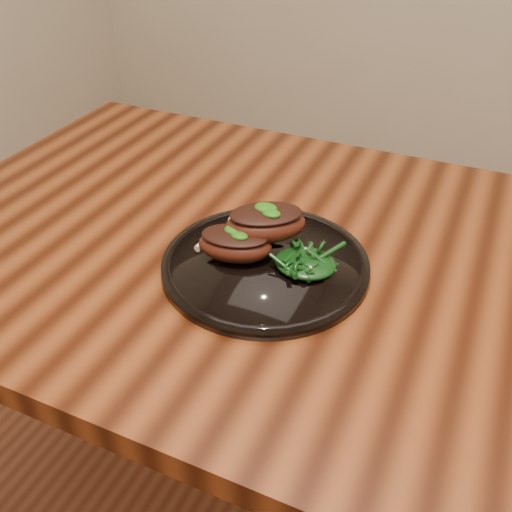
{
  "coord_description": "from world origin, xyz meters",
  "views": [
    {
      "loc": [
        0.09,
        -0.69,
        1.26
      ],
      "look_at": [
        -0.19,
        -0.08,
        0.78
      ],
      "focal_mm": 40.0,
      "sensor_mm": 36.0,
      "label": 1
    }
  ],
  "objects_px": {
    "desk": "(388,316)",
    "lamb_chop_front": "(235,243)",
    "plate": "(265,264)",
    "greens_heap": "(306,260)"
  },
  "relations": [
    {
      "from": "desk",
      "to": "lamb_chop_front",
      "type": "distance_m",
      "value": 0.27
    },
    {
      "from": "plate",
      "to": "desk",
      "type": "bearing_deg",
      "value": 21.34
    },
    {
      "from": "desk",
      "to": "plate",
      "type": "distance_m",
      "value": 0.21
    },
    {
      "from": "greens_heap",
      "to": "plate",
      "type": "bearing_deg",
      "value": -174.81
    },
    {
      "from": "plate",
      "to": "greens_heap",
      "type": "xyz_separation_m",
      "value": [
        0.06,
        0.01,
        0.02
      ]
    },
    {
      "from": "desk",
      "to": "lamb_chop_front",
      "type": "relative_size",
      "value": 13.17
    },
    {
      "from": "desk",
      "to": "plate",
      "type": "xyz_separation_m",
      "value": [
        -0.18,
        -0.07,
        0.09
      ]
    },
    {
      "from": "plate",
      "to": "greens_heap",
      "type": "distance_m",
      "value": 0.06
    },
    {
      "from": "desk",
      "to": "greens_heap",
      "type": "distance_m",
      "value": 0.18
    },
    {
      "from": "plate",
      "to": "lamb_chop_front",
      "type": "relative_size",
      "value": 2.49
    }
  ]
}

